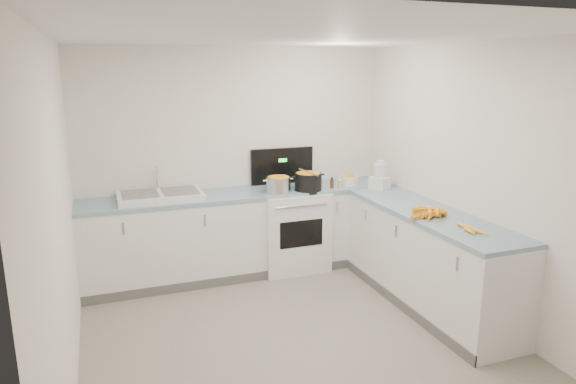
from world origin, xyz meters
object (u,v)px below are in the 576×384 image
object	(u,v)px
sink	(160,195)
mixing_bowl	(349,180)
extract_bottle	(332,184)
black_pot	(308,183)
food_processor	(380,177)
steel_pot	(278,186)
spice_jar	(340,184)
stove	(291,227)

from	to	relation	value
sink	mixing_bowl	world-z (taller)	sink
mixing_bowl	sink	bearing A→B (deg)	177.99
sink	extract_bottle	world-z (taller)	sink
black_pot	food_processor	bearing A→B (deg)	-16.99
sink	extract_bottle	bearing A→B (deg)	-4.96
steel_pot	spice_jar	world-z (taller)	steel_pot
black_pot	food_processor	xyz separation A→B (m)	(0.77, -0.24, 0.05)
black_pot	extract_bottle	bearing A→B (deg)	0.86
mixing_bowl	food_processor	size ratio (longest dim) A/B	0.69
extract_bottle	sink	bearing A→B (deg)	175.04
stove	steel_pot	bearing A→B (deg)	-143.23
black_pot	mixing_bowl	xyz separation A→B (m)	(0.56, 0.09, -0.03)
sink	food_processor	world-z (taller)	food_processor
extract_bottle	food_processor	bearing A→B (deg)	-26.65
stove	spice_jar	size ratio (longest dim) A/B	17.28
black_pot	spice_jar	bearing A→B (deg)	-0.03
sink	mixing_bowl	distance (m)	2.16
sink	steel_pot	bearing A→B (deg)	-7.50
stove	mixing_bowl	xyz separation A→B (m)	(0.71, -0.06, 0.52)
steel_pot	extract_bottle	bearing A→B (deg)	0.02
black_pot	mixing_bowl	world-z (taller)	black_pot
stove	sink	distance (m)	1.54
steel_pot	spice_jar	distance (m)	0.74
sink	spice_jar	size ratio (longest dim) A/B	10.93
sink	black_pot	size ratio (longest dim) A/B	2.86
extract_bottle	food_processor	size ratio (longest dim) A/B	0.31
mixing_bowl	extract_bottle	xyz separation A→B (m)	(-0.27, -0.09, -0.00)
stove	spice_jar	bearing A→B (deg)	-15.74
stove	extract_bottle	world-z (taller)	stove
sink	spice_jar	xyz separation A→B (m)	(1.99, -0.17, 0.00)
mixing_bowl	steel_pot	bearing A→B (deg)	-174.42
stove	mixing_bowl	world-z (taller)	stove
black_pot	extract_bottle	world-z (taller)	black_pot
sink	spice_jar	world-z (taller)	sink
sink	extract_bottle	xyz separation A→B (m)	(1.90, -0.16, 0.01)
steel_pot	black_pot	xyz separation A→B (m)	(0.35, -0.00, 0.01)
extract_bottle	spice_jar	world-z (taller)	extract_bottle
black_pot	extract_bottle	size ratio (longest dim) A/B	2.93
steel_pot	food_processor	bearing A→B (deg)	-12.07
stove	mixing_bowl	bearing A→B (deg)	-4.84
extract_bottle	stove	bearing A→B (deg)	161.53
stove	steel_pot	world-z (taller)	stove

